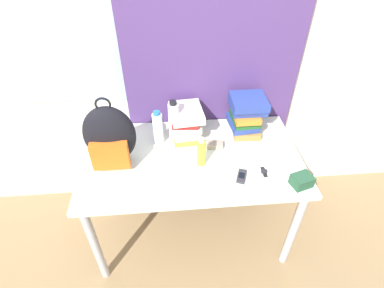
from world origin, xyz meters
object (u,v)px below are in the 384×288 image
book_stack_left (186,122)px  sunscreen_bottle (201,152)px  sunglasses_case (211,145)px  book_stack_center (246,114)px  camera_pouch (302,181)px  wristwatch (264,172)px  backpack (110,137)px  sports_bottle (174,122)px  cell_phone (242,176)px  water_bottle (158,128)px

book_stack_left → sunscreen_bottle: (0.07, -0.29, -0.01)m
sunglasses_case → sunscreen_bottle: bearing=-117.8°
book_stack_center → sunscreen_bottle: (-0.32, -0.29, -0.04)m
camera_pouch → wristwatch: bearing=147.6°
backpack → sports_bottle: bearing=26.5°
book_stack_center → camera_pouch: bearing=-67.8°
sports_bottle → sunglasses_case: bearing=-25.2°
book_stack_center → book_stack_left: bearing=-178.9°
cell_phone → sunglasses_case: bearing=116.6°
water_bottle → sunscreen_bottle: bearing=-41.5°
book_stack_center → sports_bottle: bearing=-174.8°
book_stack_left → book_stack_center: size_ratio=1.00×
book_stack_left → sports_bottle: sports_bottle is taller
backpack → sunscreen_bottle: size_ratio=2.27×
sunglasses_case → wristwatch: size_ratio=1.93×
sunglasses_case → camera_pouch: camera_pouch is taller
book_stack_center → camera_pouch: book_stack_center is taller
backpack → water_bottle: bearing=29.5°
book_stack_center → sunscreen_bottle: size_ratio=1.36×
book_stack_center → cell_phone: (-0.11, -0.42, -0.13)m
backpack → book_stack_left: size_ratio=1.68×
camera_pouch → water_bottle: bearing=150.9°
book_stack_left → cell_phone: (0.28, -0.42, -0.09)m
sunscreen_bottle → cell_phone: (0.22, -0.13, -0.08)m
water_bottle → camera_pouch: 0.89m
backpack → wristwatch: (0.86, -0.17, -0.18)m
water_bottle → backpack: bearing=-150.5°
cell_phone → wristwatch: bearing=11.6°
camera_pouch → sports_bottle: bearing=145.4°
cell_phone → backpack: bearing=164.6°
backpack → book_stack_center: 0.86m
sunglasses_case → book_stack_center: bearing=31.0°
camera_pouch → book_stack_center: bearing=112.2°
wristwatch → book_stack_center: bearing=94.7°
sunscreen_bottle → sunglasses_case: (0.08, 0.15, -0.07)m
backpack → book_stack_center: backpack is taller
book_stack_center → sunscreen_bottle: 0.44m
backpack → sunglasses_case: backpack is taller
backpack → wristwatch: size_ratio=5.38×
book_stack_center → sunglasses_case: book_stack_center is taller
sports_bottle → sunglasses_case: (0.22, -0.10, -0.12)m
book_stack_left → cell_phone: 0.51m
cell_phone → water_bottle: bearing=142.9°
backpack → book_stack_center: bearing=15.1°
cell_phone → sports_bottle: bearing=133.4°
book_stack_left → camera_pouch: book_stack_left is taller
book_stack_left → cell_phone: bearing=-56.0°
book_stack_left → water_bottle: water_bottle is taller
sports_bottle → wristwatch: bearing=-35.3°
book_stack_center → wristwatch: book_stack_center is taller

